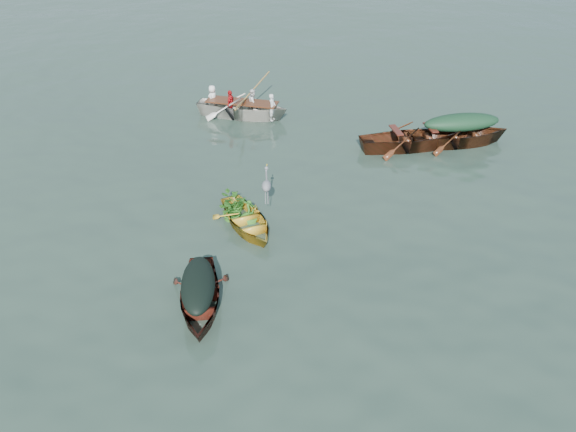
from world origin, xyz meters
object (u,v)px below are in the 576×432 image
dark_covered_boat (200,305)px  green_tarp_boat (458,145)px  yellow_dinghy (247,227)px  rowed_boat (243,117)px  open_wooden_boat (411,148)px  heron (267,191)px

dark_covered_boat → green_tarp_boat: green_tarp_boat is taller
yellow_dinghy → dark_covered_boat: size_ratio=0.89×
green_tarp_boat → rowed_boat: 7.12m
dark_covered_boat → open_wooden_boat: (5.26, 7.29, 0.00)m
rowed_boat → heron: heron is taller
heron → rowed_boat: bearing=72.6°
dark_covered_boat → green_tarp_boat: bearing=41.0°
open_wooden_boat → rowed_boat: (-5.33, 2.36, 0.00)m
heron → yellow_dinghy: bearing=-174.8°
yellow_dinghy → heron: 0.99m
dark_covered_boat → open_wooden_boat: size_ratio=0.71×
green_tarp_boat → open_wooden_boat: open_wooden_boat is taller
green_tarp_boat → open_wooden_boat: size_ratio=0.97×
rowed_boat → yellow_dinghy: bearing=-160.8°
dark_covered_boat → heron: 3.39m
rowed_boat → heron: 6.71m
green_tarp_boat → open_wooden_boat: (-1.48, -0.31, 0.00)m
open_wooden_boat → dark_covered_boat: bearing=132.3°
open_wooden_boat → heron: 5.94m
yellow_dinghy → heron: size_ratio=3.04×
open_wooden_boat → rowed_boat: rowed_boat is taller
heron → dark_covered_boat: bearing=-138.0°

